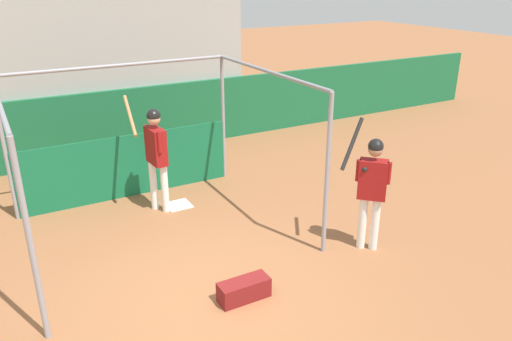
# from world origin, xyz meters

# --- Properties ---
(ground_plane) EXTENTS (60.00, 60.00, 0.00)m
(ground_plane) POSITION_xyz_m (0.00, 0.00, 0.00)
(ground_plane) COLOR #935B38
(outfield_wall) EXTENTS (24.00, 0.12, 1.58)m
(outfield_wall) POSITION_xyz_m (0.00, 6.30, 0.79)
(outfield_wall) COLOR #196038
(outfield_wall) RESTS_ON ground
(bleacher_section) EXTENTS (7.60, 4.00, 3.66)m
(bleacher_section) POSITION_xyz_m (-0.00, 8.36, 1.83)
(bleacher_section) COLOR #9E9E99
(bleacher_section) RESTS_ON ground
(batting_cage) EXTENTS (4.16, 3.62, 2.58)m
(batting_cage) POSITION_xyz_m (0.04, 3.31, 1.10)
(batting_cage) COLOR gray
(batting_cage) RESTS_ON ground
(home_plate) EXTENTS (0.44, 0.44, 0.02)m
(home_plate) POSITION_xyz_m (0.69, 3.00, 0.01)
(home_plate) COLOR white
(home_plate) RESTS_ON ground
(player_batter) EXTENTS (0.54, 0.95, 2.06)m
(player_batter) POSITION_xyz_m (0.33, 3.01, 1.18)
(player_batter) COLOR white
(player_batter) RESTS_ON ground
(player_waiting) EXTENTS (0.73, 0.60, 2.08)m
(player_waiting) POSITION_xyz_m (2.74, 0.09, 1.11)
(player_waiting) COLOR white
(player_waiting) RESTS_ON ground
(equipment_bag) EXTENTS (0.70, 0.28, 0.28)m
(equipment_bag) POSITION_xyz_m (0.41, -0.14, 0.14)
(equipment_bag) COLOR maroon
(equipment_bag) RESTS_ON ground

